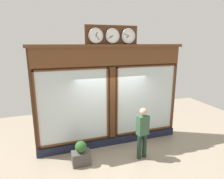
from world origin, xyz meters
The scene contains 4 objects.
shop_facade centered at (0.00, -0.12, 1.83)m, with size 5.28×0.42×4.18m.
pedestrian centered at (-0.64, 1.09, 0.93)m, with size 0.39×0.27×1.69m.
planter_box centered at (1.27, 0.80, 0.21)m, with size 0.56×0.36×0.41m, color #4C4742.
planter_shrub centered at (1.27, 0.80, 0.59)m, with size 0.35×0.35×0.35m, color #285623.
Camera 1 is at (2.08, 6.08, 3.64)m, focal length 31.05 mm.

